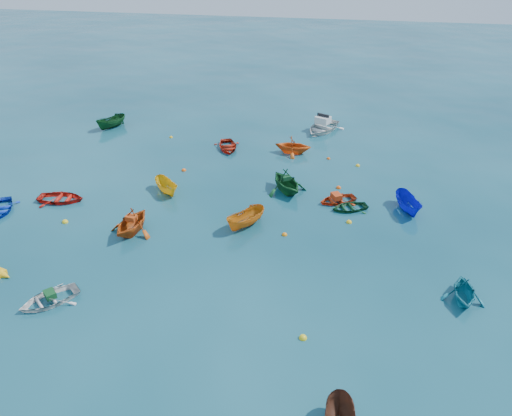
# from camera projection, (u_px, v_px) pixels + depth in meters

# --- Properties ---
(ground) EXTENTS (160.00, 160.00, 0.00)m
(ground) POSITION_uv_depth(u_px,v_px,m) (240.00, 258.00, 27.98)
(ground) COLOR #093545
(ground) RESTS_ON ground
(dinghy_blue_sw) EXTENTS (3.05, 3.45, 0.59)m
(dinghy_blue_sw) POSITION_uv_depth(u_px,v_px,m) (2.00, 211.00, 32.52)
(dinghy_blue_sw) COLOR #0F35BF
(dinghy_blue_sw) RESTS_ON ground
(dinghy_white_near) EXTENTS (3.48, 3.55, 0.60)m
(dinghy_white_near) POSITION_uv_depth(u_px,v_px,m) (50.00, 302.00, 24.74)
(dinghy_white_near) COLOR silver
(dinghy_white_near) RESTS_ON ground
(dinghy_orange_w) EXTENTS (3.18, 3.53, 1.65)m
(dinghy_orange_w) POSITION_uv_depth(u_px,v_px,m) (133.00, 232.00, 30.31)
(dinghy_orange_w) COLOR #C85012
(dinghy_orange_w) RESTS_ON ground
(sampan_yellow_mid) EXTENTS (2.63, 2.72, 1.06)m
(sampan_yellow_mid) POSITION_uv_depth(u_px,v_px,m) (167.00, 192.00, 34.73)
(sampan_yellow_mid) COLOR yellow
(sampan_yellow_mid) RESTS_ON ground
(dinghy_green_e) EXTENTS (2.91, 2.56, 0.50)m
(dinghy_green_e) POSITION_uv_depth(u_px,v_px,m) (349.00, 209.00, 32.70)
(dinghy_green_e) COLOR #104522
(dinghy_green_e) RESTS_ON ground
(dinghy_cyan_se) EXTENTS (2.25, 2.58, 1.31)m
(dinghy_cyan_se) POSITION_uv_depth(u_px,v_px,m) (462.00, 300.00, 24.88)
(dinghy_cyan_se) COLOR #16778B
(dinghy_cyan_se) RESTS_ON ground
(dinghy_red_nw) EXTENTS (3.30, 2.50, 0.64)m
(dinghy_red_nw) POSITION_uv_depth(u_px,v_px,m) (61.00, 201.00, 33.67)
(dinghy_red_nw) COLOR red
(dinghy_red_nw) RESTS_ON ground
(sampan_orange_n) EXTENTS (2.64, 3.15, 1.17)m
(sampan_orange_n) POSITION_uv_depth(u_px,v_px,m) (246.00, 226.00, 30.88)
(sampan_orange_n) COLOR orange
(sampan_orange_n) RESTS_ON ground
(dinghy_green_n) EXTENTS (4.23, 4.34, 1.74)m
(dinghy_green_n) POSITION_uv_depth(u_px,v_px,m) (286.00, 191.00, 34.86)
(dinghy_green_n) COLOR #135122
(dinghy_green_n) RESTS_ON ground
(dinghy_red_ne) EXTENTS (3.16, 2.88, 0.54)m
(dinghy_red_ne) POSITION_uv_depth(u_px,v_px,m) (337.00, 202.00, 33.57)
(dinghy_red_ne) COLOR red
(dinghy_red_ne) RESTS_ON ground
(sampan_blue_far) EXTENTS (1.98, 3.23, 1.17)m
(sampan_blue_far) POSITION_uv_depth(u_px,v_px,m) (407.00, 211.00, 32.54)
(sampan_blue_far) COLOR #0F14C4
(sampan_blue_far) RESTS_ON ground
(dinghy_red_far) EXTENTS (3.07, 3.60, 0.63)m
(dinghy_red_far) POSITION_uv_depth(u_px,v_px,m) (228.00, 149.00, 41.37)
(dinghy_red_far) COLOR #A71F0D
(dinghy_red_far) RESTS_ON ground
(dinghy_orange_far) EXTENTS (3.01, 2.63, 1.52)m
(dinghy_orange_far) POSITION_uv_depth(u_px,v_px,m) (293.00, 153.00, 40.62)
(dinghy_orange_far) COLOR #E45A15
(dinghy_orange_far) RESTS_ON ground
(sampan_green_far) EXTENTS (2.48, 3.25, 1.19)m
(sampan_green_far) POSITION_uv_depth(u_px,v_px,m) (112.00, 128.00, 45.56)
(sampan_green_far) COLOR #10461B
(sampan_green_far) RESTS_ON ground
(motorboat_white) EXTENTS (4.52, 5.09, 1.47)m
(motorboat_white) POSITION_uv_depth(u_px,v_px,m) (322.00, 131.00, 44.94)
(motorboat_white) COLOR silver
(motorboat_white) RESTS_ON ground
(tarp_green_a) EXTENTS (0.79, 0.78, 0.31)m
(tarp_green_a) POSITION_uv_depth(u_px,v_px,m) (50.00, 294.00, 24.57)
(tarp_green_a) COLOR #124A21
(tarp_green_a) RESTS_ON dinghy_white_near
(tarp_orange_a) EXTENTS (0.70, 0.57, 0.31)m
(tarp_orange_a) POSITION_uv_depth(u_px,v_px,m) (131.00, 218.00, 29.86)
(tarp_orange_a) COLOR #BB4013
(tarp_orange_a) RESTS_ON dinghy_orange_w
(tarp_green_b) EXTENTS (0.71, 0.67, 0.27)m
(tarp_green_b) POSITION_uv_depth(u_px,v_px,m) (286.00, 178.00, 34.44)
(tarp_green_b) COLOR #10411F
(tarp_green_b) RESTS_ON dinghy_green_n
(tarp_orange_b) EXTENTS (0.85, 0.92, 0.36)m
(tarp_orange_b) POSITION_uv_depth(u_px,v_px,m) (336.00, 196.00, 33.32)
(tarp_orange_b) COLOR #C13A13
(tarp_orange_b) RESTS_ON dinghy_red_ne
(buoy_ye_a) EXTENTS (0.37, 0.37, 0.37)m
(buoy_ye_a) POSITION_uv_depth(u_px,v_px,m) (303.00, 338.00, 22.60)
(buoy_ye_a) COLOR yellow
(buoy_ye_a) RESTS_ON ground
(buoy_or_b) EXTENTS (0.34, 0.34, 0.34)m
(buoy_or_b) POSITION_uv_depth(u_px,v_px,m) (284.00, 235.00, 30.01)
(buoy_or_b) COLOR orange
(buoy_or_b) RESTS_ON ground
(buoy_ye_b) EXTENTS (0.39, 0.39, 0.39)m
(buoy_ye_b) POSITION_uv_depth(u_px,v_px,m) (65.00, 222.00, 31.28)
(buoy_ye_b) COLOR yellow
(buoy_ye_b) RESTS_ON ground
(buoy_or_c) EXTENTS (0.35, 0.35, 0.35)m
(buoy_or_c) POSITION_uv_depth(u_px,v_px,m) (184.00, 171.00, 37.75)
(buoy_or_c) COLOR #FF590D
(buoy_or_c) RESTS_ON ground
(buoy_ye_c) EXTENTS (0.36, 0.36, 0.36)m
(buoy_ye_c) POSITION_uv_depth(u_px,v_px,m) (349.00, 223.00, 31.26)
(buoy_ye_c) COLOR yellow
(buoy_ye_c) RESTS_ON ground
(buoy_or_d) EXTENTS (0.36, 0.36, 0.36)m
(buoy_or_d) POSITION_uv_depth(u_px,v_px,m) (338.00, 188.00, 35.27)
(buoy_or_d) COLOR #F8540D
(buoy_or_d) RESTS_ON ground
(buoy_ye_d) EXTENTS (0.30, 0.30, 0.30)m
(buoy_ye_d) POSITION_uv_depth(u_px,v_px,m) (171.00, 138.00, 43.51)
(buoy_ye_d) COLOR yellow
(buoy_ye_d) RESTS_ON ground
(buoy_or_e) EXTENTS (0.29, 0.29, 0.29)m
(buoy_or_e) POSITION_uv_depth(u_px,v_px,m) (328.00, 159.00, 39.60)
(buoy_or_e) COLOR #E3500C
(buoy_or_e) RESTS_ON ground
(buoy_ye_e) EXTENTS (0.33, 0.33, 0.33)m
(buoy_ye_e) POSITION_uv_depth(u_px,v_px,m) (358.00, 166.00, 38.47)
(buoy_ye_e) COLOR yellow
(buoy_ye_e) RESTS_ON ground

